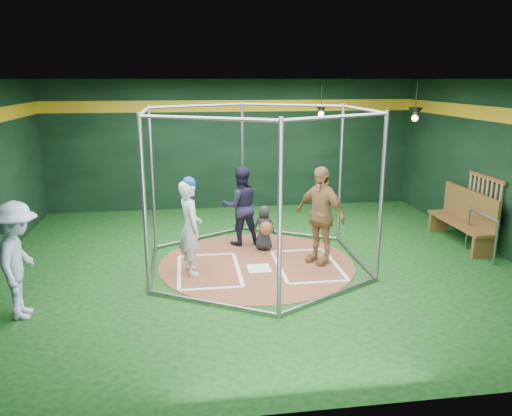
{
  "coord_description": "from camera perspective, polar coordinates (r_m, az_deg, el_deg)",
  "views": [
    {
      "loc": [
        -1.32,
        -9.06,
        3.5
      ],
      "look_at": [
        0.0,
        0.1,
        1.1
      ],
      "focal_mm": 35.0,
      "sensor_mm": 36.0,
      "label": 1
    }
  ],
  "objects": [
    {
      "name": "pendant_lamp_near",
      "position": [
        13.16,
        7.46,
        11.11
      ],
      "size": [
        0.34,
        0.34,
        0.9
      ],
      "color": "black",
      "rests_on": "room_shell"
    },
    {
      "name": "bat_rack",
      "position": [
        11.6,
        24.62,
        1.0
      ],
      "size": [
        0.07,
        1.25,
        0.98
      ],
      "color": "brown",
      "rests_on": "room_shell"
    },
    {
      "name": "room_shell",
      "position": [
        9.33,
        0.08,
        3.75
      ],
      "size": [
        10.1,
        9.1,
        3.53
      ],
      "color": "#0C370E",
      "rests_on": "ground"
    },
    {
      "name": "catcher_figure",
      "position": [
        10.39,
        0.96,
        -2.28
      ],
      "size": [
        0.53,
        0.6,
        0.95
      ],
      "color": "black",
      "rests_on": "clay_disc"
    },
    {
      "name": "bystander_blue",
      "position": [
        8.22,
        -25.51,
        -5.44
      ],
      "size": [
        0.75,
        1.2,
        1.79
      ],
      "primitive_type": "imported",
      "rotation": [
        0.0,
        0.0,
        1.65
      ],
      "color": "#ACC3E4",
      "rests_on": "ground"
    },
    {
      "name": "home_plate",
      "position": [
        9.52,
        0.35,
        -6.92
      ],
      "size": [
        0.43,
        0.43,
        0.01
      ],
      "primitive_type": "cube",
      "color": "white",
      "rests_on": "clay_disc"
    },
    {
      "name": "dugout_bench",
      "position": [
        11.71,
        22.73,
        -0.93
      ],
      "size": [
        0.47,
        2.03,
        1.19
      ],
      "color": "brown",
      "rests_on": "ground"
    },
    {
      "name": "batter_figure",
      "position": [
        9.13,
        -7.54,
        -2.05
      ],
      "size": [
        0.54,
        0.71,
        1.81
      ],
      "color": "silver",
      "rests_on": "clay_disc"
    },
    {
      "name": "pendant_lamp_far",
      "position": [
        12.3,
        17.74,
        10.33
      ],
      "size": [
        0.34,
        0.34,
        0.9
      ],
      "color": "black",
      "rests_on": "room_shell"
    },
    {
      "name": "umpire",
      "position": [
        10.69,
        -1.77,
        0.24
      ],
      "size": [
        0.9,
        0.74,
        1.7
      ],
      "primitive_type": "imported",
      "rotation": [
        0.0,
        0.0,
        3.27
      ],
      "color": "black",
      "rests_on": "clay_disc"
    },
    {
      "name": "batter_box_right",
      "position": [
        9.74,
        5.87,
        -6.49
      ],
      "size": [
        1.17,
        1.77,
        0.01
      ],
      "color": "white",
      "rests_on": "clay_disc"
    },
    {
      "name": "batting_cage",
      "position": [
        9.37,
        0.09,
        2.22
      ],
      "size": [
        4.05,
        4.67,
        3.0
      ],
      "color": "gray",
      "rests_on": "ground"
    },
    {
      "name": "batter_box_left",
      "position": [
        9.48,
        -5.43,
        -7.08
      ],
      "size": [
        1.17,
        1.77,
        0.01
      ],
      "color": "white",
      "rests_on": "clay_disc"
    },
    {
      "name": "steel_railing",
      "position": [
        11.01,
        24.43,
        -2.1
      ],
      "size": [
        0.05,
        1.04,
        0.89
      ],
      "color": "gray",
      "rests_on": "ground"
    },
    {
      "name": "visitor_leopard",
      "position": [
        9.67,
        7.32,
        -0.82
      ],
      "size": [
        1.04,
        1.17,
        1.9
      ],
      "primitive_type": "imported",
      "rotation": [
        0.0,
        0.0,
        -0.93
      ],
      "color": "tan",
      "rests_on": "clay_disc"
    },
    {
      "name": "clay_disc",
      "position": [
        9.8,
        0.08,
        -6.35
      ],
      "size": [
        3.8,
        3.8,
        0.01
      ],
      "primitive_type": "cylinder",
      "color": "brown",
      "rests_on": "ground"
    }
  ]
}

